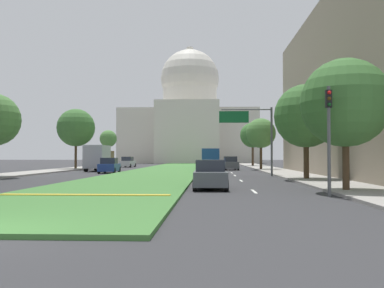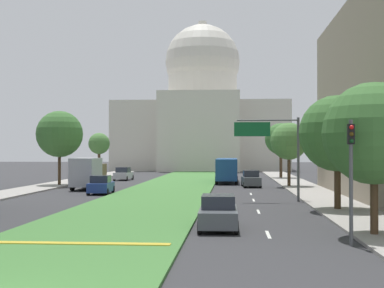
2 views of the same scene
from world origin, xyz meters
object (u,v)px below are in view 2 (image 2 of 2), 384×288
object	(u,v)px
street_tree_left_far	(60,134)
overhead_guide_sign	(275,142)
sedan_midblock	(101,185)
sedan_lead_stopped	(218,213)
traffic_light_near_right	(351,165)
street_tree_right_distant	(281,139)
street_tree_right_near	(374,134)
sedan_distant	(251,179)
street_tree_right_mid	(337,134)
box_truck_delivery	(88,173)
capitol_building	(202,116)
city_bus	(227,168)
street_tree_right_far	(289,141)
sedan_far_horizon	(123,174)
street_tree_left_distant	(99,144)

from	to	relation	value
street_tree_left_far	overhead_guide_sign	bearing A→B (deg)	-37.56
sedan_midblock	sedan_lead_stopped	bearing A→B (deg)	-62.51
traffic_light_near_right	street_tree_right_distant	distance (m)	55.81
overhead_guide_sign	street_tree_right_distant	size ratio (longest dim) A/B	0.83
street_tree_right_near	overhead_guide_sign	bearing A→B (deg)	100.12
street_tree_right_near	sedan_midblock	xyz separation A→B (m)	(-18.31, 23.78, -3.90)
sedan_distant	street_tree_right_mid	bearing A→B (deg)	-78.46
box_truck_delivery	street_tree_right_mid	bearing A→B (deg)	-40.83
capitol_building	street_tree_right_mid	distance (m)	80.77
street_tree_left_far	city_bus	bearing A→B (deg)	22.85
street_tree_right_far	sedan_midblock	xyz separation A→B (m)	(-17.97, -10.80, -4.15)
street_tree_left_far	street_tree_right_mid	bearing A→B (deg)	-42.41
sedan_midblock	sedan_far_horizon	world-z (taller)	sedan_far_horizon
overhead_guide_sign	street_tree_right_mid	size ratio (longest dim) A/B	0.86
sedan_lead_stopped	sedan_distant	world-z (taller)	sedan_distant
capitol_building	sedan_far_horizon	world-z (taller)	capitol_building
street_tree_left_distant	sedan_midblock	bearing A→B (deg)	-75.88
traffic_light_near_right	sedan_midblock	xyz separation A→B (m)	(-16.78, 26.20, -2.52)
sedan_midblock	street_tree_left_far	bearing A→B (deg)	123.63
capitol_building	city_bus	distance (m)	48.99
street_tree_right_near	street_tree_left_distant	size ratio (longest dim) A/B	1.08
street_tree_right_near	sedan_distant	size ratio (longest dim) A/B	1.58
street_tree_right_distant	street_tree_right_mid	bearing A→B (deg)	-89.99
traffic_light_near_right	sedan_lead_stopped	distance (m)	7.71
capitol_building	traffic_light_near_right	size ratio (longest dim) A/B	6.75
street_tree_right_near	box_truck_delivery	world-z (taller)	street_tree_right_near
sedan_distant	street_tree_left_distant	bearing A→B (deg)	140.47
street_tree_right_far	sedan_midblock	distance (m)	21.37
capitol_building	street_tree_right_mid	world-z (taller)	capitol_building
capitol_building	street_tree_right_far	distance (m)	57.62
street_tree_right_far	sedan_distant	size ratio (longest dim) A/B	1.56
overhead_guide_sign	sedan_midblock	world-z (taller)	overhead_guide_sign
sedan_distant	box_truck_delivery	size ratio (longest dim) A/B	0.70
street_tree_right_near	city_bus	xyz separation A→B (m)	(-7.11, 42.76, -2.93)
street_tree_right_mid	street_tree_right_far	xyz separation A→B (m)	(-0.76, 23.54, -0.11)
street_tree_left_far	sedan_distant	distance (m)	21.88
street_tree_left_distant	sedan_distant	distance (m)	27.53
street_tree_right_far	city_bus	world-z (taller)	street_tree_right_far
traffic_light_near_right	sedan_far_horizon	size ratio (longest dim) A/B	1.20
capitol_building	city_bus	bearing A→B (deg)	-83.25
overhead_guide_sign	street_tree_right_far	world-z (taller)	street_tree_right_far
street_tree_right_mid	sedan_midblock	distance (m)	23.05
overhead_guide_sign	sedan_lead_stopped	size ratio (longest dim) A/B	1.39
traffic_light_near_right	sedan_midblock	bearing A→B (deg)	122.63
overhead_guide_sign	street_tree_left_distant	world-z (taller)	overhead_guide_sign
capitol_building	street_tree_right_far	bearing A→B (deg)	-77.47
traffic_light_near_right	street_tree_right_near	xyz separation A→B (m)	(1.53, 2.42, 1.38)
sedan_far_horizon	box_truck_delivery	size ratio (longest dim) A/B	0.68
sedan_far_horizon	capitol_building	bearing A→B (deg)	79.29
street_tree_right_mid	street_tree_right_far	distance (m)	23.55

